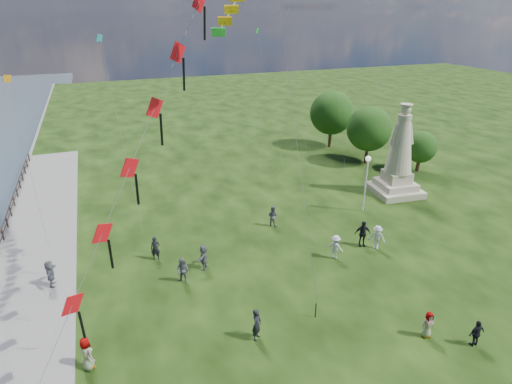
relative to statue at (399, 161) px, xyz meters
name	(u,v)px	position (x,y,z in m)	size (l,w,h in m)	color
waterfront	(2,318)	(-30.23, -6.30, -3.07)	(200.00, 200.00, 1.51)	#31434A
statue	(399,161)	(0.00, 0.00, 0.00)	(4.30, 4.30, 7.96)	tan
lamppost	(367,172)	(-4.76, -2.14, 0.39)	(0.44, 0.44, 4.72)	silver
tree_row	(355,123)	(2.23, 10.37, 0.73)	(8.23, 14.42, 6.55)	#382314
person_0	(257,324)	(-18.00, -12.70, -2.13)	(0.64, 0.42, 1.76)	black
person_1	(183,271)	(-20.43, -6.70, -2.18)	(0.81, 0.50, 1.66)	#595960
person_2	(335,247)	(-10.51, -7.50, -2.18)	(1.06, 0.55, 1.64)	silver
person_3	(477,333)	(-8.21, -16.91, -2.27)	(0.86, 0.44, 1.47)	black
person_4	(428,325)	(-9.98, -15.58, -2.28)	(0.71, 0.44, 1.46)	#595960
person_5	(51,275)	(-27.76, -4.38, -2.17)	(1.55, 0.67, 1.68)	#595960
person_6	(155,248)	(-21.57, -3.55, -2.17)	(0.61, 0.40, 1.67)	black
person_7	(273,216)	(-12.59, -1.86, -2.19)	(0.79, 0.49, 1.63)	#595960
person_8	(377,237)	(-7.24, -7.46, -2.14)	(1.12, 0.58, 1.73)	silver
person_9	(362,234)	(-7.97, -6.79, -2.06)	(1.11, 0.57, 1.89)	black
person_10	(87,354)	(-25.89, -11.74, -2.16)	(0.83, 0.51, 1.70)	#595960
person_11	(204,257)	(-18.90, -5.65, -2.18)	(1.53, 0.66, 1.65)	#595960
red_kite_train	(141,147)	(-22.41, -10.68, 6.90)	(10.17, 9.35, 16.00)	black
small_kites	(248,20)	(-11.19, 7.21, 11.24)	(29.51, 14.70, 30.50)	teal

